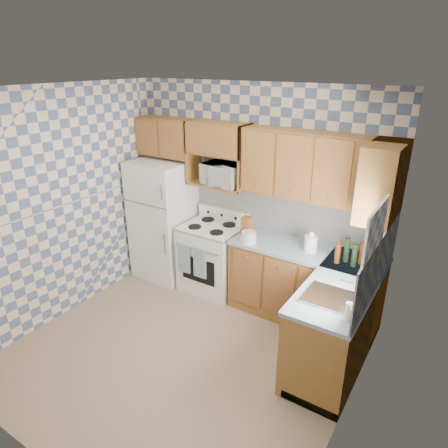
{
  "coord_description": "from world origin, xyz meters",
  "views": [
    {
      "loc": [
        2.24,
        -2.67,
        2.94
      ],
      "look_at": [
        0.05,
        0.75,
        1.25
      ],
      "focal_mm": 32.0,
      "sensor_mm": 36.0,
      "label": 1
    }
  ],
  "objects": [
    {
      "name": "window",
      "position": [
        1.69,
        0.45,
        1.45
      ],
      "size": [
        0.02,
        0.66,
        0.86
      ],
      "primitive_type": "cube",
      "color": "white",
      "rests_on": "right_wall"
    },
    {
      "name": "backsplash_back",
      "position": [
        0.4,
        1.59,
        1.2
      ],
      "size": [
        2.6,
        0.02,
        0.56
      ],
      "primitive_type": "cube",
      "color": "white",
      "rests_on": "back_wall"
    },
    {
      "name": "base_cabinets_back",
      "position": [
        0.82,
        1.3,
        0.44
      ],
      "size": [
        1.75,
        0.6,
        0.88
      ],
      "primitive_type": "cube",
      "color": "brown",
      "rests_on": "floor"
    },
    {
      "name": "countertop_right",
      "position": [
        1.4,
        0.8,
        0.9
      ],
      "size": [
        0.63,
        1.6,
        0.04
      ],
      "primitive_type": "cube",
      "color": "gray",
      "rests_on": "base_cabinets_right"
    },
    {
      "name": "bottle_3",
      "position": [
        1.22,
        1.16,
        1.03
      ],
      "size": [
        0.06,
        0.06,
        0.22
      ],
      "primitive_type": "cylinder",
      "color": "#51240D",
      "rests_on": "countertop_back"
    },
    {
      "name": "refrigerator",
      "position": [
        -1.27,
        1.25,
        0.84
      ],
      "size": [
        0.75,
        0.7,
        1.68
      ],
      "primitive_type": "cube",
      "color": "white",
      "rests_on": "floor"
    },
    {
      "name": "knife_block",
      "position": [
        0.05,
        1.27,
        1.04
      ],
      "size": [
        0.11,
        0.11,
        0.24
      ],
      "primitive_type": "cube",
      "rotation": [
        0.0,
        0.0,
        -0.01
      ],
      "color": "brown",
      "rests_on": "countertop_back"
    },
    {
      "name": "back_wall",
      "position": [
        0.0,
        1.6,
        1.35
      ],
      "size": [
        3.4,
        0.02,
        2.7
      ],
      "primitive_type": "cube",
      "color": "slate",
      "rests_on": "ground"
    },
    {
      "name": "bottle_2",
      "position": [
        1.44,
        1.28,
        1.04
      ],
      "size": [
        0.06,
        0.06,
        0.24
      ],
      "primitive_type": "cylinder",
      "color": "#51240D",
      "rests_on": "countertop_back"
    },
    {
      "name": "right_wall",
      "position": [
        1.7,
        0.0,
        1.35
      ],
      "size": [
        0.02,
        3.2,
        2.7
      ],
      "primitive_type": "cube",
      "color": "slate",
      "rests_on": "ground"
    },
    {
      "name": "upper_cabinets_back",
      "position": [
        0.82,
        1.44,
        1.85
      ],
      "size": [
        1.75,
        0.33,
        0.74
      ],
      "primitive_type": "cube",
      "color": "brown",
      "rests_on": "back_wall"
    },
    {
      "name": "cooktop",
      "position": [
        -0.47,
        1.28,
        0.91
      ],
      "size": [
        0.76,
        0.65,
        0.02
      ],
      "primitive_type": "cube",
      "color": "silver",
      "rests_on": "stove_body"
    },
    {
      "name": "bottle_1",
      "position": [
        1.39,
        1.18,
        1.05
      ],
      "size": [
        0.06,
        0.06,
        0.26
      ],
      "primitive_type": "cylinder",
      "color": "black",
      "rests_on": "countertop_back"
    },
    {
      "name": "upper_cabinets_fridge",
      "position": [
        -1.29,
        1.44,
        1.97
      ],
      "size": [
        0.82,
        0.33,
        0.5
      ],
      "primitive_type": "cube",
      "color": "brown",
      "rests_on": "back_wall"
    },
    {
      "name": "bottle_0",
      "position": [
        1.29,
        1.24,
        1.06
      ],
      "size": [
        0.06,
        0.06,
        0.28
      ],
      "primitive_type": "cylinder",
      "color": "black",
      "rests_on": "countertop_back"
    },
    {
      "name": "upper_cabinets_right",
      "position": [
        1.53,
        1.25,
        1.85
      ],
      "size": [
        0.33,
        0.7,
        0.74
      ],
      "primitive_type": "cube",
      "color": "brown",
      "rests_on": "right_wall"
    },
    {
      "name": "countertop_back",
      "position": [
        0.82,
        1.3,
        0.9
      ],
      "size": [
        1.77,
        0.63,
        0.04
      ],
      "primitive_type": "cube",
      "color": "gray",
      "rests_on": "base_cabinets_back"
    },
    {
      "name": "stove_body",
      "position": [
        -0.47,
        1.28,
        0.45
      ],
      "size": [
        0.76,
        0.65,
        0.9
      ],
      "primitive_type": "cube",
      "color": "white",
      "rests_on": "floor"
    },
    {
      "name": "backsplash_right",
      "position": [
        1.69,
        0.8,
        1.2
      ],
      "size": [
        0.02,
        1.6,
        0.56
      ],
      "primitive_type": "cube",
      "color": "white",
      "rests_on": "right_wall"
    },
    {
      "name": "floor",
      "position": [
        0.0,
        0.0,
        0.0
      ],
      "size": [
        3.4,
        3.4,
        0.0
      ],
      "primitive_type": "plane",
      "color": "#887358",
      "rests_on": "ground"
    },
    {
      "name": "food_containers",
      "position": [
        0.17,
        1.11,
        0.99
      ],
      "size": [
        0.2,
        0.2,
        0.13
      ],
      "primitive_type": null,
      "color": "beige",
      "rests_on": "countertop_back"
    },
    {
      "name": "electric_kettle",
      "position": [
        0.88,
        1.27,
        1.01
      ],
      "size": [
        0.15,
        0.15,
        0.19
      ],
      "primitive_type": "cylinder",
      "color": "white",
      "rests_on": "countertop_back"
    },
    {
      "name": "backguard",
      "position": [
        -0.47,
        1.55,
        1.0
      ],
      "size": [
        0.76,
        0.08,
        0.17
      ],
      "primitive_type": "cube",
      "color": "white",
      "rests_on": "cooktop"
    },
    {
      "name": "soap_bottle",
      "position": [
        1.62,
        0.2,
        1.01
      ],
      "size": [
        0.06,
        0.06,
        0.17
      ],
      "primitive_type": "cylinder",
      "color": "beige",
      "rests_on": "countertop_right"
    },
    {
      "name": "base_cabinets_right",
      "position": [
        1.4,
        0.8,
        0.44
      ],
      "size": [
        0.6,
        1.6,
        0.88
      ],
      "primitive_type": "cube",
      "color": "brown",
      "rests_on": "floor"
    },
    {
      "name": "dish_towel_left",
      "position": [
        -0.68,
        0.93,
        0.54
      ],
      "size": [
        0.18,
        0.02,
        0.39
      ],
      "primitive_type": "cube",
      "color": "navy",
      "rests_on": "stove_body"
    },
    {
      "name": "microwave_shelf",
      "position": [
        -0.47,
        1.44,
        1.44
      ],
      "size": [
        0.8,
        0.33,
        0.03
      ],
      "primitive_type": "cube",
      "color": "brown",
      "rests_on": "back_wall"
    },
    {
      "name": "sink",
      "position": [
        1.4,
        0.45,
        0.93
      ],
      "size": [
        0.48,
        0.4,
        0.03
      ],
      "primitive_type": "cube",
      "color": "#B7B7BC",
      "rests_on": "countertop_right"
    },
    {
      "name": "dish_towel_right",
      "position": [
        -0.43,
        0.93,
        0.54
      ],
      "size": [
        0.18,
        0.02,
        0.39
      ],
      "primitive_type": "cube",
      "color": "navy",
      "rests_on": "stove_body"
    },
    {
      "name": "microwave",
      "position": [
        -0.4,
        1.42,
        1.59
      ],
      "size": [
        0.52,
        0.36,
        0.28
      ],
      "primitive_type": "imported",
      "rotation": [
        0.0,
        0.0,
        -0.04
      ],
      "color": "white",
      "rests_on": "microwave_shelf"
    }
  ]
}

